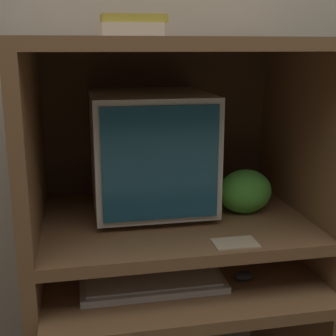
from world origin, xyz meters
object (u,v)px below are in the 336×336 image
at_px(mouse, 244,276).
at_px(crt_monitor, 150,151).
at_px(book_stack, 132,26).
at_px(keyboard, 153,284).
at_px(snack_bag, 245,191).

bearing_deg(mouse, crt_monitor, 132.35).
bearing_deg(mouse, book_stack, 147.92).
bearing_deg(book_stack, mouse, -32.08).
xyz_separation_m(crt_monitor, book_stack, (-0.06, -0.08, 0.40)).
bearing_deg(mouse, keyboard, 179.14).
xyz_separation_m(crt_monitor, keyboard, (-0.04, -0.27, -0.35)).
bearing_deg(book_stack, keyboard, -81.61).
xyz_separation_m(keyboard, mouse, (0.28, -0.00, 0.00)).
relative_size(keyboard, mouse, 6.88).
bearing_deg(book_stack, crt_monitor, 50.02).
distance_m(snack_bag, book_stack, 0.64).
height_order(mouse, snack_bag, snack_bag).
height_order(crt_monitor, book_stack, book_stack).
height_order(keyboard, snack_bag, snack_bag).
relative_size(crt_monitor, snack_bag, 2.28).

